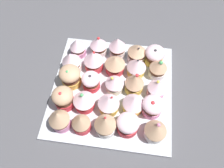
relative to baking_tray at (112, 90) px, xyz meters
The scene contains 27 objects.
ground_plane 2.10cm from the baking_tray, ahead, with size 180.00×180.00×3.00cm, color #4C4C51.
baking_tray is the anchor object (origin of this frame).
cupcake_0 18.78cm from the baking_tray, 132.85° to the right, with size 5.37×5.37×7.19cm.
cupcake_1 15.92cm from the baking_tray, 113.09° to the right, with size 6.10×6.10×8.02cm.
cupcake_2 13.88cm from the baking_tray, 92.42° to the right, with size 6.66×6.66×7.60cm.
cupcake_3 15.88cm from the baking_tray, 61.94° to the right, with size 6.30×6.30×7.82cm.
cupcake_4 19.51cm from the baking_tray, 42.65° to the right, with size 5.89×5.89×8.09cm.
cupcake_5 15.97cm from the baking_tray, 155.01° to the right, with size 5.75×5.75×7.63cm.
cupcake_6 11.17cm from the baking_tray, 136.10° to the right, with size 6.39×6.39×8.15cm.
cupcake_7 7.60cm from the baking_tray, 91.50° to the right, with size 5.68×5.68×6.53cm.
cupcake_8 10.96cm from the baking_tray, 46.10° to the right, with size 6.41×6.41×7.01cm.
cupcake_9 15.96cm from the baking_tray, 26.19° to the right, with size 5.26×5.26×7.08cm.
cupcake_10 14.59cm from the baking_tray, behind, with size 5.78×5.78×8.27cm.
cupcake_11 8.27cm from the baking_tray, behind, with size 6.65×6.65×6.86cm.
cupcake_12 4.07cm from the baking_tray, 91.55° to the left, with size 5.71×5.71×6.84cm.
cupcake_13 8.48cm from the baking_tray, ahead, with size 6.27×6.27×7.61cm.
cupcake_14 14.44cm from the baking_tray, ahead, with size 6.07×6.07×8.23cm.
cupcake_15 14.96cm from the baking_tray, 152.73° to the left, with size 6.15×6.15×6.86cm.
cupcake_16 10.81cm from the baking_tray, 135.10° to the left, with size 6.18×6.18×7.49cm.
cupcake_17 8.26cm from the baking_tray, 95.05° to the left, with size 5.81×5.81×8.22cm.
cupcake_18 10.12cm from the baking_tray, 50.31° to the left, with size 6.38×6.38×6.80cm.
cupcake_19 14.45cm from the baking_tray, 26.07° to the left, with size 6.37×6.37×6.51cm.
cupcake_20 18.20cm from the baking_tray, 134.99° to the left, with size 6.49×6.49×6.90cm.
cupcake_21 16.22cm from the baking_tray, 118.01° to the left, with size 5.66×5.66×7.27cm.
cupcake_22 14.28cm from the baking_tray, 90.10° to the left, with size 5.73×5.73×6.98cm.
cupcake_23 14.67cm from the baking_tray, 64.43° to the left, with size 6.34×6.34×6.88cm.
cupcake_24 19.65cm from the baking_tray, 46.02° to the left, with size 6.17×6.17×7.67cm.
Camera 1 is at (33.91, 4.60, 63.51)cm, focal length 35.61 mm.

